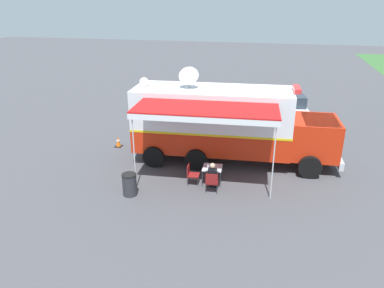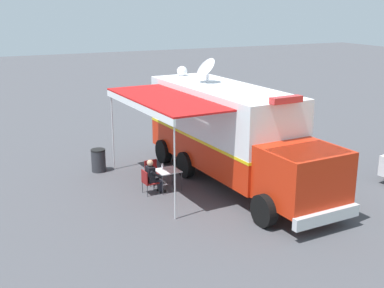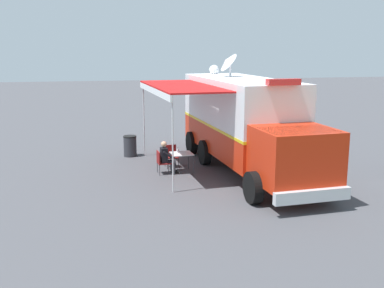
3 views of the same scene
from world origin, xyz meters
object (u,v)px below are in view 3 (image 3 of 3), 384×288
(folding_table, at_px, (182,155))
(seated_responder, at_px, (166,157))
(water_bottle, at_px, (178,150))
(command_truck, at_px, (245,121))
(traffic_cone, at_px, (217,135))
(trash_bin, at_px, (130,146))
(folding_chair_at_table, at_px, (161,161))
(folding_chair_beside_table, at_px, (171,154))

(folding_table, bearing_deg, seated_responder, 10.45)
(water_bottle, bearing_deg, command_truck, 170.45)
(traffic_cone, bearing_deg, seated_responder, 58.02)
(seated_responder, height_order, trash_bin, seated_responder)
(folding_table, height_order, seated_responder, seated_responder)
(command_truck, relative_size, seated_responder, 7.70)
(folding_chair_at_table, distance_m, trash_bin, 3.28)
(folding_chair_at_table, xyz_separation_m, trash_bin, (0.92, -3.14, -0.06))
(command_truck, bearing_deg, folding_chair_beside_table, -22.45)
(folding_chair_beside_table, height_order, traffic_cone, folding_chair_beside_table)
(folding_table, bearing_deg, folding_chair_at_table, 8.83)
(folding_chair_beside_table, bearing_deg, folding_chair_at_table, 61.67)
(water_bottle, bearing_deg, folding_chair_beside_table, -78.19)
(traffic_cone, bearing_deg, folding_chair_at_table, 56.72)
(command_truck, relative_size, water_bottle, 42.95)
(seated_responder, bearing_deg, water_bottle, -150.06)
(water_bottle, xyz_separation_m, traffic_cone, (-3.05, -5.38, -0.55))
(folding_table, xyz_separation_m, trash_bin, (1.72, -3.02, -0.22))
(trash_bin, bearing_deg, command_truck, 141.61)
(command_truck, height_order, folding_chair_at_table, command_truck)
(folding_chair_beside_table, bearing_deg, traffic_cone, -124.25)
(seated_responder, bearing_deg, trash_bin, -70.48)
(command_truck, height_order, traffic_cone, command_truck)
(folding_chair_at_table, distance_m, traffic_cone, 6.78)
(folding_table, xyz_separation_m, folding_chair_beside_table, (0.27, -0.85, -0.16))
(command_truck, bearing_deg, traffic_cone, -94.84)
(command_truck, distance_m, seated_responder, 3.30)
(command_truck, relative_size, folding_table, 11.36)
(folding_chair_at_table, height_order, trash_bin, trash_bin)
(folding_table, relative_size, folding_chair_at_table, 0.97)
(folding_chair_at_table, xyz_separation_m, folding_chair_beside_table, (-0.53, -0.97, 0.00))
(trash_bin, bearing_deg, water_bottle, 119.11)
(command_truck, distance_m, trash_bin, 5.50)
(seated_responder, distance_m, trash_bin, 3.33)
(folding_chair_beside_table, distance_m, trash_bin, 2.61)
(command_truck, bearing_deg, water_bottle, -9.55)
(command_truck, bearing_deg, seated_responder, -2.90)
(seated_responder, xyz_separation_m, traffic_cone, (-3.53, -5.65, -0.37))
(folding_table, distance_m, traffic_cone, 6.27)
(folding_chair_at_table, distance_m, folding_chair_beside_table, 1.11)
(folding_chair_beside_table, xyz_separation_m, seated_responder, (0.34, 0.96, 0.14))
(folding_chair_at_table, relative_size, traffic_cone, 1.50)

